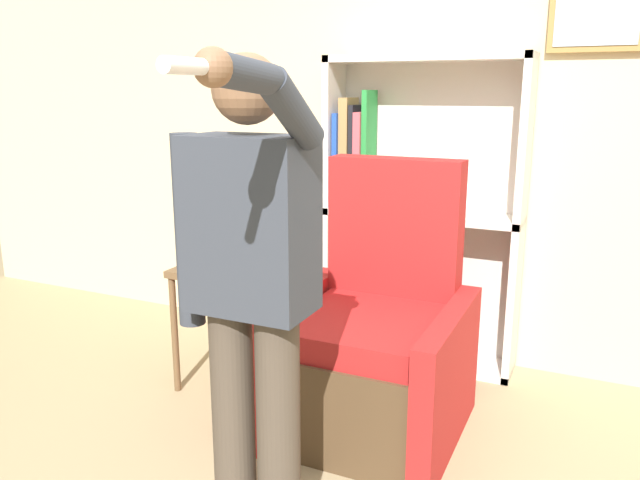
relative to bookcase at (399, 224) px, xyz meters
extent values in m
cube|color=beige|center=(0.37, 0.16, 0.57)|extent=(8.00, 0.06, 2.80)
cube|color=silver|center=(-0.41, -0.02, 0.07)|extent=(0.04, 0.28, 1.79)
cube|color=silver|center=(0.68, -0.02, 0.07)|extent=(0.04, 0.28, 1.79)
cube|color=silver|center=(0.14, 0.11, 0.07)|extent=(1.13, 0.01, 1.79)
cube|color=silver|center=(0.14, -0.02, -0.81)|extent=(1.13, 0.28, 0.04)
cube|color=silver|center=(0.14, -0.02, 0.07)|extent=(1.13, 0.28, 0.04)
cube|color=silver|center=(0.14, -0.02, 0.94)|extent=(1.13, 0.28, 0.04)
cube|color=#337070|center=(-0.36, -0.02, -0.50)|extent=(0.04, 0.19, 0.57)
cube|color=red|center=(-0.32, -0.02, -0.41)|extent=(0.03, 0.16, 0.76)
cube|color=#1E47B2|center=(-0.27, -0.02, -0.46)|extent=(0.05, 0.23, 0.65)
cube|color=#1E47B2|center=(-0.22, -0.02, -0.46)|extent=(0.04, 0.16, 0.64)
cube|color=#238438|center=(-0.17, -0.02, -0.49)|extent=(0.06, 0.21, 0.60)
cube|color=#5B99A8|center=(-0.11, -0.02, -0.38)|extent=(0.05, 0.23, 0.81)
cube|color=#1E47B2|center=(-0.37, -0.02, 0.36)|extent=(0.03, 0.22, 0.55)
cube|color=#9E7A47|center=(-0.32, -0.02, 0.41)|extent=(0.05, 0.18, 0.64)
cube|color=black|center=(-0.27, -0.02, 0.39)|extent=(0.03, 0.21, 0.60)
cube|color=#BC4C56|center=(-0.23, -0.02, 0.37)|extent=(0.04, 0.22, 0.56)
cube|color=#238438|center=(-0.19, -0.02, 0.43)|extent=(0.03, 0.18, 0.68)
cube|color=#4C3823|center=(0.15, -0.90, -0.59)|extent=(0.66, 0.81, 0.47)
cube|color=#A31E1E|center=(0.15, -0.94, -0.30)|extent=(0.62, 0.69, 0.12)
cube|color=#A31E1E|center=(0.15, -0.54, -0.07)|extent=(0.66, 0.16, 1.04)
cube|color=#A31E1E|center=(-0.23, -0.90, -0.50)|extent=(0.10, 0.89, 0.64)
cube|color=#A31E1E|center=(0.53, -0.90, -0.50)|extent=(0.10, 0.89, 0.64)
cylinder|color=#473D33|center=(-0.02, -1.79, -0.38)|extent=(0.15, 0.15, 0.89)
cylinder|color=#473D33|center=(0.16, -1.79, -0.38)|extent=(0.15, 0.15, 0.89)
cube|color=#333842|center=(0.07, -1.79, 0.35)|extent=(0.40, 0.24, 0.57)
sphere|color=brown|center=(0.07, -1.79, 0.77)|extent=(0.22, 0.22, 0.22)
cylinder|color=#333842|center=(-0.18, -1.79, 0.30)|extent=(0.09, 0.09, 0.66)
cylinder|color=#333842|center=(0.28, -1.91, 0.71)|extent=(0.09, 0.28, 0.23)
cylinder|color=#333842|center=(0.28, -2.15, 0.80)|extent=(0.08, 0.27, 0.10)
sphere|color=brown|center=(0.28, -2.28, 0.81)|extent=(0.09, 0.09, 0.09)
cylinder|color=white|center=(0.28, -2.37, 0.81)|extent=(0.04, 0.15, 0.04)
cube|color=brown|center=(-0.73, -0.77, -0.17)|extent=(0.45, 0.45, 0.04)
cylinder|color=brown|center=(-0.92, -0.96, -0.50)|extent=(0.04, 0.04, 0.64)
cylinder|color=brown|center=(-0.53, -0.96, -0.50)|extent=(0.04, 0.04, 0.64)
cylinder|color=brown|center=(-0.92, -0.57, -0.50)|extent=(0.04, 0.04, 0.64)
cylinder|color=brown|center=(-0.53, -0.57, -0.50)|extent=(0.04, 0.04, 0.64)
cylinder|color=#B7B2A8|center=(-0.73, -0.77, -0.14)|extent=(0.17, 0.17, 0.02)
cylinder|color=#B7B2A8|center=(-0.73, -0.77, 0.01)|extent=(0.04, 0.04, 0.27)
cone|color=beige|center=(-0.73, -0.77, 0.24)|extent=(0.29, 0.29, 0.20)
camera|label=1|loc=(1.09, -3.47, 0.76)|focal=35.00mm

